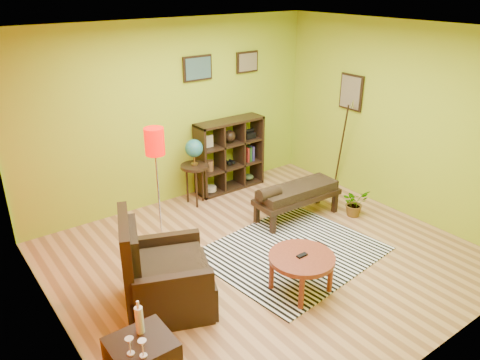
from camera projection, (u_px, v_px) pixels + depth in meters
ground at (264, 257)px, 6.04m from camera, size 5.00×5.00×0.00m
room_shell at (260, 124)px, 5.28m from camera, size 5.04×4.54×2.82m
zebra_rug at (292, 252)px, 6.15m from camera, size 2.34×2.02×0.01m
coffee_table at (302, 261)px, 5.25m from camera, size 0.75×0.75×0.48m
armchair at (163, 279)px, 5.03m from camera, size 1.17×1.16×1.11m
floor_lamp at (155, 153)px, 5.74m from camera, size 0.25×0.25×1.66m
globe_table at (194, 156)px, 7.15m from camera, size 0.44×0.44×1.07m
cube_shelf at (230, 155)px, 7.79m from camera, size 1.20×0.35×1.20m
bench at (295, 194)px, 6.87m from camera, size 1.39×0.54×0.63m
potted_plant at (354, 205)px, 7.04m from camera, size 0.45×0.48×0.33m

